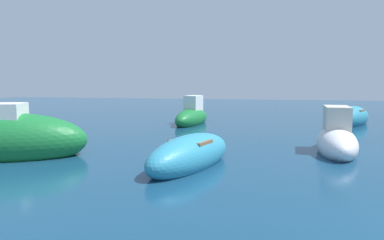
{
  "coord_description": "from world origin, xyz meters",
  "views": [
    {
      "loc": [
        -4.14,
        -4.99,
        2.23
      ],
      "look_at": [
        -7.38,
        10.68,
        0.47
      ],
      "focal_mm": 32.45,
      "sensor_mm": 36.0,
      "label": 1
    }
  ],
  "objects_px": {
    "moored_boat_1": "(337,139)",
    "moored_boat_3": "(192,116)",
    "moored_boat_4": "(190,155)",
    "moored_boat_0": "(351,118)",
    "moored_boat_5": "(4,139)"
  },
  "relations": [
    {
      "from": "moored_boat_1",
      "to": "moored_boat_3",
      "type": "bearing_deg",
      "value": -132.28
    },
    {
      "from": "moored_boat_1",
      "to": "moored_boat_4",
      "type": "xyz_separation_m",
      "value": [
        -4.16,
        -2.7,
        -0.12
      ]
    },
    {
      "from": "moored_boat_3",
      "to": "moored_boat_1",
      "type": "bearing_deg",
      "value": 51.46
    },
    {
      "from": "moored_boat_0",
      "to": "moored_boat_5",
      "type": "height_order",
      "value": "moored_boat_5"
    },
    {
      "from": "moored_boat_0",
      "to": "moored_boat_4",
      "type": "xyz_separation_m",
      "value": [
        -6.42,
        -10.68,
        -0.04
      ]
    },
    {
      "from": "moored_boat_3",
      "to": "moored_boat_0",
      "type": "bearing_deg",
      "value": 109.12
    },
    {
      "from": "moored_boat_1",
      "to": "moored_boat_5",
      "type": "bearing_deg",
      "value": -70.09
    },
    {
      "from": "moored_boat_0",
      "to": "moored_boat_4",
      "type": "distance_m",
      "value": 12.46
    },
    {
      "from": "moored_boat_0",
      "to": "moored_boat_1",
      "type": "distance_m",
      "value": 8.29
    },
    {
      "from": "moored_boat_1",
      "to": "moored_boat_0",
      "type": "bearing_deg",
      "value": 168.75
    },
    {
      "from": "moored_boat_4",
      "to": "moored_boat_3",
      "type": "bearing_deg",
      "value": 29.41
    },
    {
      "from": "moored_boat_0",
      "to": "moored_boat_1",
      "type": "bearing_deg",
      "value": 13.16
    },
    {
      "from": "moored_boat_0",
      "to": "moored_boat_3",
      "type": "height_order",
      "value": "moored_boat_3"
    },
    {
      "from": "moored_boat_5",
      "to": "moored_boat_0",
      "type": "bearing_deg",
      "value": 21.78
    },
    {
      "from": "moored_boat_4",
      "to": "moored_boat_0",
      "type": "bearing_deg",
      "value": -13.05
    }
  ]
}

